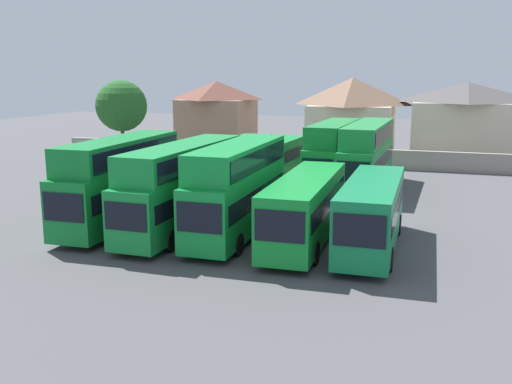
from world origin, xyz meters
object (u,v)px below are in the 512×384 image
Objects in this scene: bus_2 at (183,182)px; house_terrace_centre at (352,116)px; bus_7 at (272,159)px; bus_9 at (367,152)px; bus_6 at (239,158)px; bus_5 at (372,211)px; house_terrace_right at (466,121)px; tree_left_of_lot at (121,106)px; bus_1 at (120,177)px; bus_3 at (238,185)px; bus_4 at (306,205)px; house_terrace_left at (217,114)px; bus_8 at (333,151)px.

house_terrace_centre is (4.38, 33.37, 1.49)m from bus_2.
bus_9 reaches higher than bus_7.
bus_7 is (2.65, 0.54, -0.03)m from bus_6.
bus_5 is 34.46m from house_terrace_centre.
house_terrace_right is 1.36× the size of tree_left_of_lot.
bus_1 is 34.56m from house_terrace_centre.
bus_1 is 14.28m from bus_5.
bus_3 reaches higher than bus_5.
bus_2 is 17.24m from bus_9.
bus_4 is 35.05m from house_terrace_right.
bus_3 is at bearing -94.03° from bus_4.
tree_left_of_lot is (-12.87, 22.18, 2.66)m from bus_1.
house_terrace_right is at bearing 0.90° from house_terrace_centre.
bus_5 is (3.40, -0.17, 0.01)m from bus_4.
house_terrace_left is 0.90× the size of house_terrace_centre.
bus_9 is (10.15, 0.52, 0.86)m from bus_6.
bus_6 is at bearing -26.50° from tree_left_of_lot.
bus_6 is at bearing -161.30° from bus_3.
bus_1 reaches higher than bus_3.
bus_3 is 0.88× the size of bus_9.
bus_7 is at bearing 161.85° from bus_1.
bus_1 is 14.94m from bus_6.
house_terrace_right is at bearing 164.13° from bus_4.
house_terrace_right is (27.19, -0.48, -0.01)m from house_terrace_left.
house_terrace_centre is (6.25, 18.76, 2.26)m from bus_6.
bus_3 is 0.96× the size of bus_4.
house_terrace_left is (-12.12, 18.88, 2.05)m from bus_7.
bus_1 reaches higher than bus_4.
tree_left_of_lot is at bearing -105.57° from bus_8.
bus_3 is at bearing -7.37° from bus_8.
bus_3 is 16.06m from bus_9.
house_terrace_centre reaches higher than bus_2.
bus_8 reaches higher than bus_5.
bus_5 is at bearing 86.67° from bus_3.
bus_1 is 19.52m from bus_9.
house_terrace_centre is 23.99m from tree_left_of_lot.
bus_2 is (3.84, 0.17, -0.11)m from bus_1.
house_terrace_left is at bearing -160.06° from bus_2.
house_terrace_centre is (-2.63, 33.68, 2.24)m from bus_4.
bus_3 is 15.63m from bus_6.
tree_left_of_lot is at bearing -117.01° from bus_6.
house_terrace_left is at bearing 177.60° from house_terrace_centre.
bus_5 is at bearing 18.80° from bus_8.
bus_3 is 29.93m from tree_left_of_lot.
house_terrace_right reaches higher than bus_1.
bus_8 reaches higher than bus_2.
bus_6 is at bearing -63.99° from house_terrace_left.
house_terrace_centre is (-6.03, 33.85, 2.23)m from bus_5.
bus_6 is (-5.13, 14.74, -0.84)m from bus_3.
bus_8 reaches higher than bus_4.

